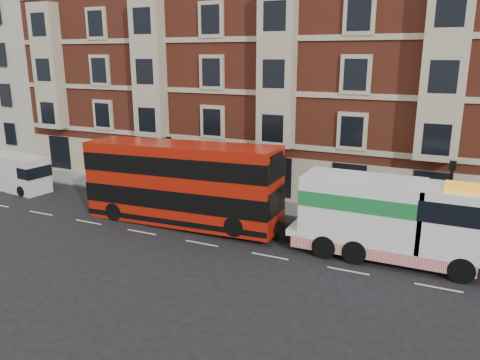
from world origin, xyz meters
The scene contains 10 objects.
ground centered at (0.00, 0.00, 0.00)m, with size 120.00×120.00×0.00m, color black.
sidewalk centered at (0.00, 7.50, 0.07)m, with size 90.00×3.00×0.15m, color slate.
victorian_terrace centered at (0.50, 15.00, 10.07)m, with size 45.00×12.00×20.40m.
cream_block centered at (-30.00, 14.00, 8.34)m, with size 16.00×10.00×16.80m.
lamp_post_west centered at (-6.00, 6.20, 2.68)m, with size 0.35×0.15×4.35m.
lamp_post_east centered at (12.00, 6.20, 2.68)m, with size 0.35×0.15×4.35m.
double_decker_bus centered at (-2.63, 2.24, 2.62)m, with size 12.23×2.81×4.95m.
tow_truck centered at (9.44, 2.24, 2.16)m, with size 9.79×2.89×4.08m.
box_van centered at (-17.74, 3.35, 1.30)m, with size 5.30×2.68×2.64m.
pedestrian centered at (-9.57, 7.21, 1.01)m, with size 0.63×0.41×1.73m, color black.
Camera 1 is at (11.92, -20.68, 9.95)m, focal length 35.00 mm.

